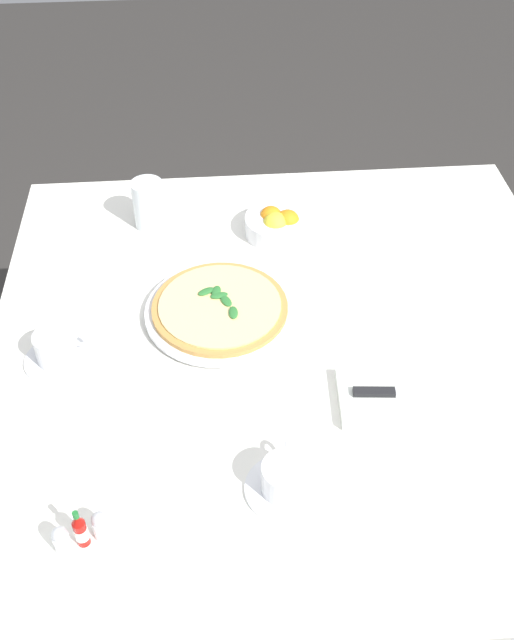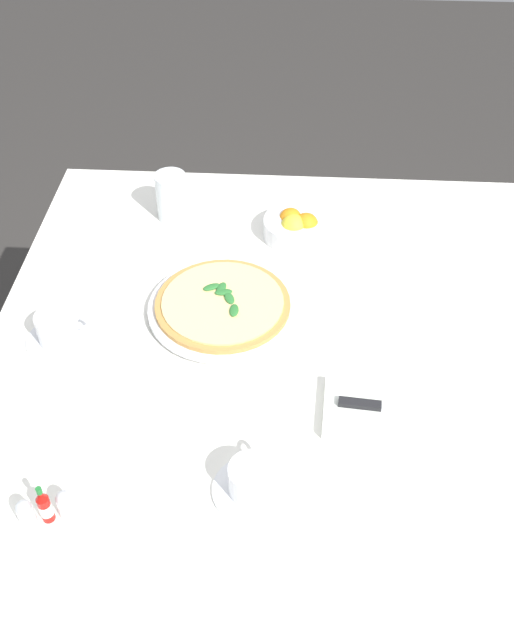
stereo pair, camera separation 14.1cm
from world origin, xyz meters
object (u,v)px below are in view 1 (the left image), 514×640
Objects in this scene: water_glass_center_back at (149,207)px; citrus_bowl at (277,224)px; water_glass_near_right at (0,530)px; pizza at (220,307)px; coffee_cup_far_left at (285,479)px; pizza_plate at (220,312)px; salt_shaker at (101,526)px; napkin_folded at (400,398)px; dinner_knife at (402,393)px; pepper_shaker at (62,541)px; hot_sauce_bottle at (81,530)px; coffee_cup_near_left at (57,349)px.

citrus_bowl is (0.29, -0.06, -0.02)m from water_glass_center_back.
pizza is at bearing 54.51° from water_glass_near_right.
water_glass_near_right reaches higher than coffee_cup_far_left.
pizza is at bearing -118.03° from citrus_bowl.
salt_shaker reaches higher than pizza_plate.
napkin_folded is 0.54m from citrus_bowl.
napkin_folded is (0.66, 0.23, -0.04)m from water_glass_near_right.
water_glass_center_back is at bearing 76.37° from water_glass_near_right.
pepper_shaker is (-0.57, -0.24, 0.00)m from dinner_knife.
citrus_bowl is 0.82m from salt_shaker.
water_glass_near_right reaches higher than salt_shaker.
dinner_knife reaches higher than napkin_folded.
coffee_cup_far_left is 1.15× the size of water_glass_center_back.
salt_shaker is (-0.20, -0.48, 0.00)m from pizza.
coffee_cup_far_left reaches higher than dinner_knife.
dinner_knife is 1.31× the size of citrus_bowl.
dinner_knife is at bearing -1.59° from napkin_folded.
pepper_shaker is at bearing -8.44° from water_glass_near_right.
hot_sauce_bottle is at bearing -115.14° from pizza.
pizza is 2.11× the size of coffee_cup_near_left.
salt_shaker is at bearing 19.65° from pepper_shaker.
dinner_knife is at bearing 23.39° from hot_sauce_bottle.
coffee_cup_far_left is 0.67× the size of dinner_knife.
napkin_folded is at bearing 36.36° from coffee_cup_far_left.
water_glass_center_back is (-0.15, 0.32, 0.04)m from pizza_plate.
salt_shaker is 1.00× the size of pepper_shaker.
water_glass_center_back reaches higher than coffee_cup_far_left.
napkin_folded is 4.05× the size of salt_shaker.
pizza_plate is at bearing 64.85° from hot_sauce_bottle.
pizza_plate is 1.55× the size of dinner_knife.
pizza is at bearing 67.20° from salt_shaker.
dinner_knife is (0.66, 0.23, -0.02)m from water_glass_near_right.
water_glass_center_back is (-0.23, 0.74, 0.02)m from coffee_cup_far_left.
napkin_folded is at bearing -38.78° from pizza.
pepper_shaker is (-0.26, -0.50, 0.00)m from pizza.
coffee_cup_far_left is 0.44m from water_glass_near_right.
hot_sauce_bottle reaches higher than coffee_cup_far_left.
pizza is 0.56m from pepper_shaker.
citrus_bowl is 0.84m from hot_sauce_bottle.
pizza_plate is at bearing 67.19° from salt_shaker.
coffee_cup_near_left reaches higher than citrus_bowl.
coffee_cup_near_left is 0.57× the size of napkin_folded.
coffee_cup_near_left is 0.45m from water_glass_center_back.
coffee_cup_near_left is 0.87× the size of citrus_bowl.
dinner_knife is at bearing -38.56° from pizza.
salt_shaker is (-0.29, -0.06, -0.00)m from coffee_cup_far_left.
coffee_cup_near_left is (-0.31, -0.10, 0.02)m from pizza_plate.
pizza_plate is 2.31× the size of coffee_cup_far_left.
napkin_folded is 1.52× the size of citrus_bowl.
pepper_shaker reaches higher than napkin_folded.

